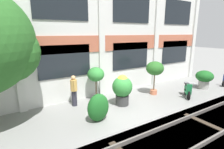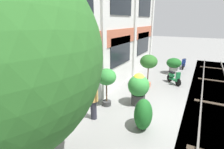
{
  "view_description": "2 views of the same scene",
  "coord_description": "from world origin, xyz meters",
  "px_view_note": "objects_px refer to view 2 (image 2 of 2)",
  "views": [
    {
      "loc": [
        -4.85,
        -6.18,
        3.69
      ],
      "look_at": [
        -0.27,
        1.14,
        1.63
      ],
      "focal_mm": 28.0,
      "sensor_mm": 36.0,
      "label": 1
    },
    {
      "loc": [
        -7.48,
        -1.72,
        4.04
      ],
      "look_at": [
        -0.71,
        1.83,
        1.65
      ],
      "focal_mm": 28.0,
      "sensor_mm": 36.0,
      "label": 2
    }
  ],
  "objects_px": {
    "potted_plant_glazed_jar": "(139,87)",
    "resident_by_doorway": "(93,100)",
    "potted_plant_stone_basin": "(174,64)",
    "potted_plant_terracotta_small": "(149,63)",
    "scooter_near_curb": "(184,63)",
    "potted_plant_low_pan": "(106,79)",
    "scooter_second_parked": "(173,77)",
    "topiary_hedge": "(143,114)"
  },
  "relations": [
    {
      "from": "scooter_near_curb",
      "to": "topiary_hedge",
      "type": "xyz_separation_m",
      "value": [
        -10.27,
        0.37,
        0.16
      ]
    },
    {
      "from": "potted_plant_stone_basin",
      "to": "scooter_near_curb",
      "type": "xyz_separation_m",
      "value": [
        2.12,
        -0.55,
        -0.3
      ]
    },
    {
      "from": "potted_plant_low_pan",
      "to": "scooter_second_parked",
      "type": "distance_m",
      "value": 5.45
    },
    {
      "from": "potted_plant_low_pan",
      "to": "potted_plant_glazed_jar",
      "type": "height_order",
      "value": "potted_plant_low_pan"
    },
    {
      "from": "scooter_near_curb",
      "to": "resident_by_doorway",
      "type": "relative_size",
      "value": 0.86
    },
    {
      "from": "potted_plant_stone_basin",
      "to": "scooter_second_parked",
      "type": "relative_size",
      "value": 1.17
    },
    {
      "from": "potted_plant_glazed_jar",
      "to": "scooter_near_curb",
      "type": "relative_size",
      "value": 1.17
    },
    {
      "from": "potted_plant_glazed_jar",
      "to": "topiary_hedge",
      "type": "relative_size",
      "value": 1.35
    },
    {
      "from": "potted_plant_low_pan",
      "to": "resident_by_doorway",
      "type": "xyz_separation_m",
      "value": [
        -1.32,
        -0.11,
        -0.53
      ]
    },
    {
      "from": "potted_plant_terracotta_small",
      "to": "scooter_near_curb",
      "type": "distance_m",
      "value": 6.13
    },
    {
      "from": "scooter_second_parked",
      "to": "potted_plant_glazed_jar",
      "type": "bearing_deg",
      "value": -60.71
    },
    {
      "from": "potted_plant_terracotta_small",
      "to": "potted_plant_glazed_jar",
      "type": "bearing_deg",
      "value": -173.54
    },
    {
      "from": "potted_plant_low_pan",
      "to": "topiary_hedge",
      "type": "height_order",
      "value": "potted_plant_low_pan"
    },
    {
      "from": "scooter_second_parked",
      "to": "resident_by_doorway",
      "type": "distance_m",
      "value": 6.55
    },
    {
      "from": "potted_plant_terracotta_small",
      "to": "scooter_near_curb",
      "type": "xyz_separation_m",
      "value": [
        5.84,
        -1.52,
        -1.11
      ]
    },
    {
      "from": "potted_plant_terracotta_small",
      "to": "scooter_near_curb",
      "type": "relative_size",
      "value": 1.48
    },
    {
      "from": "potted_plant_terracotta_small",
      "to": "resident_by_doorway",
      "type": "xyz_separation_m",
      "value": [
        -4.75,
        0.92,
        -0.69
      ]
    },
    {
      "from": "potted_plant_low_pan",
      "to": "scooter_near_curb",
      "type": "bearing_deg",
      "value": -15.34
    },
    {
      "from": "potted_plant_glazed_jar",
      "to": "scooter_near_curb",
      "type": "distance_m",
      "value": 8.52
    },
    {
      "from": "potted_plant_glazed_jar",
      "to": "potted_plant_stone_basin",
      "type": "relative_size",
      "value": 1.31
    },
    {
      "from": "scooter_near_curb",
      "to": "topiary_hedge",
      "type": "bearing_deg",
      "value": -2.54
    },
    {
      "from": "potted_plant_glazed_jar",
      "to": "potted_plant_stone_basin",
      "type": "bearing_deg",
      "value": -6.09
    },
    {
      "from": "potted_plant_stone_basin",
      "to": "topiary_hedge",
      "type": "distance_m",
      "value": 8.15
    },
    {
      "from": "potted_plant_terracotta_small",
      "to": "potted_plant_low_pan",
      "type": "distance_m",
      "value": 3.58
    },
    {
      "from": "scooter_near_curb",
      "to": "resident_by_doorway",
      "type": "height_order",
      "value": "resident_by_doorway"
    },
    {
      "from": "potted_plant_terracotta_small",
      "to": "scooter_second_parked",
      "type": "height_order",
      "value": "potted_plant_terracotta_small"
    },
    {
      "from": "potted_plant_glazed_jar",
      "to": "topiary_hedge",
      "type": "distance_m",
      "value": 2.06
    },
    {
      "from": "potted_plant_terracotta_small",
      "to": "potted_plant_glazed_jar",
      "type": "distance_m",
      "value": 2.68
    },
    {
      "from": "potted_plant_stone_basin",
      "to": "scooter_second_parked",
      "type": "bearing_deg",
      "value": -170.84
    },
    {
      "from": "potted_plant_low_pan",
      "to": "scooter_second_parked",
      "type": "bearing_deg",
      "value": -26.17
    },
    {
      "from": "potted_plant_stone_basin",
      "to": "scooter_second_parked",
      "type": "distance_m",
      "value": 2.38
    },
    {
      "from": "potted_plant_glazed_jar",
      "to": "resident_by_doorway",
      "type": "bearing_deg",
      "value": 150.76
    },
    {
      "from": "potted_plant_terracotta_small",
      "to": "scooter_second_parked",
      "type": "distance_m",
      "value": 2.23
    },
    {
      "from": "potted_plant_terracotta_small",
      "to": "resident_by_doorway",
      "type": "relative_size",
      "value": 1.27
    },
    {
      "from": "potted_plant_stone_basin",
      "to": "scooter_near_curb",
      "type": "relative_size",
      "value": 0.89
    },
    {
      "from": "scooter_second_parked",
      "to": "scooter_near_curb",
      "type": "bearing_deg",
      "value": 131.8
    },
    {
      "from": "scooter_near_curb",
      "to": "scooter_second_parked",
      "type": "height_order",
      "value": "same"
    },
    {
      "from": "resident_by_doorway",
      "to": "scooter_second_parked",
      "type": "bearing_deg",
      "value": -10.06
    },
    {
      "from": "potted_plant_terracotta_small",
      "to": "potted_plant_glazed_jar",
      "type": "height_order",
      "value": "potted_plant_terracotta_small"
    },
    {
      "from": "potted_plant_terracotta_small",
      "to": "topiary_hedge",
      "type": "xyz_separation_m",
      "value": [
        -4.44,
        -1.14,
        -0.95
      ]
    },
    {
      "from": "potted_plant_stone_basin",
      "to": "resident_by_doorway",
      "type": "relative_size",
      "value": 0.77
    },
    {
      "from": "scooter_near_curb",
      "to": "potted_plant_stone_basin",
      "type": "bearing_deg",
      "value": -15.04
    }
  ]
}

